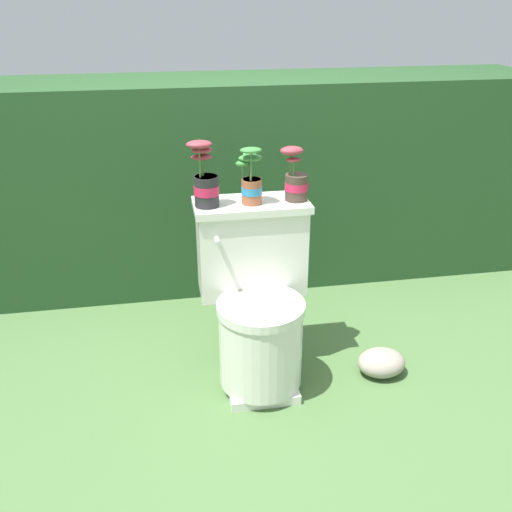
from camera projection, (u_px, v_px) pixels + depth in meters
name	position (u px, v px, depth m)	size (l,w,h in m)	color
ground_plane	(242.00, 385.00, 2.44)	(12.00, 12.00, 0.00)	#4C703D
hedge_backdrop	(211.00, 182.00, 3.19)	(3.64, 0.60, 1.12)	#234723
toilet	(257.00, 301.00, 2.36)	(0.47, 0.51, 0.76)	silver
potted_plant_left	(205.00, 182.00, 2.21)	(0.12, 0.10, 0.27)	#262628
potted_plant_midleft	(251.00, 181.00, 2.24)	(0.11, 0.10, 0.23)	#9E5638
potted_plant_middle	(295.00, 180.00, 2.29)	(0.12, 0.09, 0.23)	#47382D
garden_stone	(381.00, 363.00, 2.49)	(0.21, 0.17, 0.12)	#9E9384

